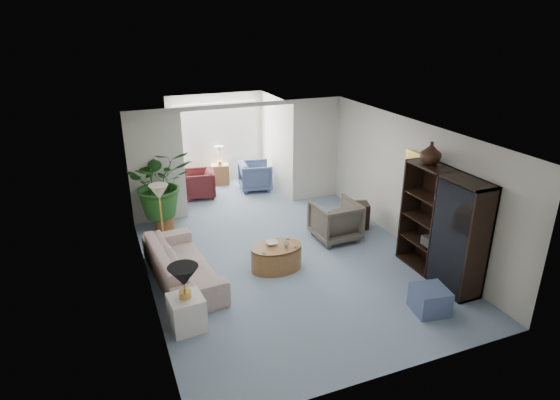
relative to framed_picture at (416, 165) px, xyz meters
name	(u,v)px	position (x,y,z in m)	size (l,w,h in m)	color
floor	(292,267)	(-2.46, 0.10, -1.70)	(6.00, 6.00, 0.00)	#8599AF
sunroom_floor	(230,193)	(-2.46, 4.20, -1.70)	(2.60, 2.60, 0.00)	#8599AF
back_pier_left	(157,167)	(-4.36, 3.10, -0.45)	(1.20, 0.12, 2.50)	silver
back_pier_right	(316,150)	(-0.56, 3.10, -0.45)	(1.20, 0.12, 2.50)	silver
back_header	(239,106)	(-2.46, 3.10, 0.75)	(2.60, 0.12, 0.10)	silver
window_pane	(216,131)	(-2.46, 5.28, -0.30)	(2.20, 0.02, 1.50)	white
window_blinds	(217,131)	(-2.46, 5.25, -0.30)	(2.20, 0.02, 1.50)	white
framed_picture	(416,165)	(0.00, 0.00, 0.00)	(0.04, 0.50, 0.40)	beige
sofa	(182,263)	(-4.40, 0.38, -1.37)	(2.28, 0.89, 0.67)	beige
end_table	(187,313)	(-4.60, -0.97, -1.44)	(0.48, 0.48, 0.53)	white
table_lamp	(184,276)	(-4.60, -0.97, -0.82)	(0.44, 0.44, 0.30)	black
floor_lamp	(159,192)	(-4.54, 1.56, -0.45)	(0.36, 0.36, 0.28)	beige
coffee_table	(276,257)	(-2.75, 0.16, -1.47)	(0.95, 0.95, 0.45)	olive
coffee_bowl	(272,243)	(-2.80, 0.26, -1.22)	(0.22, 0.22, 0.05)	white
coffee_cup	(286,245)	(-2.60, 0.06, -1.20)	(0.10, 0.10, 0.10)	beige
wingback_chair	(335,220)	(-1.18, 0.85, -1.29)	(0.87, 0.89, 0.81)	#5A5447
side_table_dark	(357,216)	(-0.48, 1.15, -1.42)	(0.47, 0.37, 0.56)	black
entertainment_cabinet	(442,226)	(-0.23, -1.13, -0.73)	(0.46, 1.74, 1.94)	black
cabinet_urn	(431,153)	(-0.23, -0.63, 0.43)	(0.36, 0.36, 0.38)	black
ottoman	(430,300)	(-1.03, -1.96, -1.50)	(0.50, 0.50, 0.40)	slate
plant_pot	(165,222)	(-4.36, 2.63, -1.54)	(0.40, 0.40, 0.32)	brown
house_plant	(161,183)	(-4.36, 2.63, -0.64)	(1.33, 1.15, 1.48)	#24571E
sunroom_chair_blue	(255,176)	(-1.74, 4.23, -1.33)	(0.79, 0.81, 0.74)	slate
sunroom_chair_maroon	(199,184)	(-3.24, 4.23, -1.35)	(0.75, 0.77, 0.70)	#5B1F25
sunroom_table	(220,174)	(-2.49, 4.98, -1.42)	(0.45, 0.35, 0.55)	olive
shelf_clutter	(448,233)	(-0.28, -1.35, -0.76)	(0.30, 0.81, 1.06)	#2A2724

